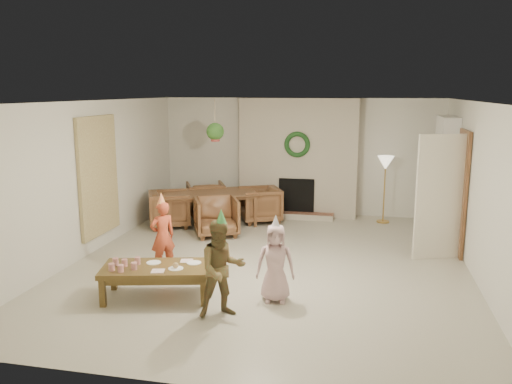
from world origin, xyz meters
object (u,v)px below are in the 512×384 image
(dining_chair_left, at_px, (170,209))
(child_pink, at_px, (275,263))
(dining_table, at_px, (211,209))
(dining_chair_near, at_px, (216,217))
(dining_chair_far, at_px, (206,199))
(child_plaid, at_px, (222,269))
(child_red, at_px, (163,236))
(coffee_table_top, at_px, (156,268))
(dining_chair_right, at_px, (260,205))

(dining_chair_left, height_order, child_pink, child_pink)
(dining_table, relative_size, dining_chair_near, 2.34)
(dining_chair_far, bearing_deg, child_plaid, 85.18)
(dining_chair_far, distance_m, child_red, 3.49)
(dining_chair_near, bearing_deg, dining_table, 90.00)
(coffee_table_top, bearing_deg, dining_chair_near, 77.73)
(dining_chair_far, distance_m, child_pink, 4.81)
(dining_chair_near, distance_m, child_red, 2.00)
(dining_chair_right, height_order, coffee_table_top, dining_chair_right)
(dining_chair_near, height_order, dining_chair_right, same)
(dining_chair_near, bearing_deg, dining_chair_far, 90.00)
(dining_chair_far, height_order, child_pink, child_pink)
(dining_chair_near, bearing_deg, child_pink, -84.54)
(dining_chair_left, xyz_separation_m, dining_chair_right, (1.66, 0.76, 0.00))
(dining_table, bearing_deg, dining_chair_right, 0.00)
(child_plaid, bearing_deg, dining_chair_left, 90.34)
(dining_table, bearing_deg, child_red, -112.67)
(dining_chair_far, distance_m, coffee_table_top, 4.52)
(dining_chair_near, distance_m, dining_chair_right, 1.30)
(dining_chair_left, bearing_deg, child_plaid, -174.88)
(dining_chair_right, bearing_deg, coffee_table_top, -31.74)
(coffee_table_top, bearing_deg, child_plaid, -33.43)
(dining_chair_near, bearing_deg, dining_chair_right, 38.66)
(dining_chair_near, bearing_deg, child_plaid, -97.05)
(dining_chair_right, bearing_deg, dining_chair_far, -128.66)
(dining_chair_left, xyz_separation_m, child_plaid, (2.13, -3.74, 0.23))
(dining_chair_near, relative_size, child_red, 0.75)
(dining_table, distance_m, dining_chair_left, 0.81)
(dining_chair_near, xyz_separation_m, dining_chair_right, (0.59, 1.16, 0.00))
(dining_chair_far, xyz_separation_m, child_red, (0.43, -3.46, 0.17))
(child_pink, bearing_deg, dining_chair_right, 96.27)
(dining_chair_far, relative_size, dining_chair_left, 1.00)
(dining_chair_right, bearing_deg, child_pink, -10.15)
(dining_table, distance_m, dining_chair_far, 0.81)
(dining_table, height_order, child_red, child_red)
(dining_chair_left, relative_size, child_plaid, 0.67)
(dining_table, bearing_deg, dining_chair_left, -180.00)
(dining_chair_right, bearing_deg, dining_chair_near, -51.34)
(dining_chair_far, relative_size, dining_chair_right, 1.00)
(coffee_table_top, height_order, child_pink, child_pink)
(coffee_table_top, relative_size, child_plaid, 1.17)
(dining_chair_far, bearing_deg, dining_chair_left, 45.00)
(dining_chair_left, height_order, child_red, child_red)
(child_red, height_order, child_plaid, child_plaid)
(dining_chair_right, relative_size, child_pink, 0.78)
(dining_table, height_order, dining_chair_left, dining_chair_left)
(dining_chair_right, relative_size, coffee_table_top, 0.57)
(child_red, distance_m, child_plaid, 1.88)
(dining_chair_right, bearing_deg, dining_table, -90.00)
(dining_chair_left, bearing_deg, child_red, 174.63)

